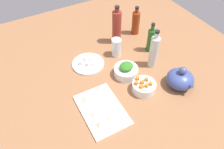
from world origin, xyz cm
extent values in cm
cube|color=#93613E|center=(0.00, 0.00, 1.50)|extent=(190.00, 190.00, 3.00)
cube|color=white|center=(16.23, -15.24, 3.50)|extent=(30.98, 21.38, 1.00)
cylinder|color=white|center=(-19.42, -6.65, 3.60)|extent=(20.34, 20.34, 1.20)
cylinder|color=white|center=(-0.48, 9.69, 5.70)|extent=(14.56, 14.56, 5.40)
cylinder|color=white|center=(15.45, 12.02, 5.78)|extent=(13.41, 13.41, 5.57)
ellipsoid|color=#3B4B8B|center=(22.18, 32.28, 8.04)|extent=(15.84, 15.60, 10.09)
sphere|color=#455183|center=(22.18, 32.28, 14.86)|extent=(4.44, 4.44, 4.44)
cylinder|color=#3B4B8B|center=(28.91, 32.28, 9.30)|extent=(5.38, 2.00, 3.93)
cylinder|color=maroon|center=(-31.39, 21.18, 14.81)|extent=(6.18, 6.18, 23.63)
cylinder|color=maroon|center=(-31.39, 21.18, 28.01)|extent=(2.78, 2.78, 2.76)
cylinder|color=black|center=(-31.39, 21.18, 29.99)|extent=(3.09, 3.09, 1.20)
cylinder|color=#226120|center=(-12.15, 36.17, 11.03)|extent=(4.92, 4.92, 16.07)
cylinder|color=#226120|center=(-12.15, 36.17, 21.01)|extent=(2.21, 2.21, 3.88)
cylinder|color=black|center=(-12.15, 36.17, 23.54)|extent=(2.46, 2.46, 1.20)
cylinder|color=silver|center=(0.65, 28.68, 13.46)|extent=(5.52, 5.52, 20.92)
cylinder|color=silver|center=(0.65, 28.68, 25.92)|extent=(2.48, 2.48, 4.01)
cylinder|color=black|center=(0.65, 28.68, 28.52)|extent=(2.76, 2.76, 1.20)
cylinder|color=maroon|center=(-33.62, 38.38, 11.47)|extent=(5.51, 5.51, 16.94)
cylinder|color=maroon|center=(-33.62, 38.38, 21.57)|extent=(2.48, 2.48, 3.24)
cylinder|color=black|center=(-33.62, 38.38, 23.79)|extent=(2.76, 2.76, 1.20)
cylinder|color=white|center=(-19.00, 13.89, 9.23)|extent=(6.37, 6.37, 12.45)
cube|color=orange|center=(17.01, 8.85, 9.47)|extent=(1.85, 1.85, 1.80)
cube|color=orange|center=(17.67, 14.62, 9.47)|extent=(2.50, 2.50, 1.80)
cube|color=orange|center=(10.89, 10.38, 9.47)|extent=(2.42, 2.42, 1.80)
cube|color=orange|center=(14.73, 10.87, 9.47)|extent=(1.99, 1.99, 1.80)
cube|color=orange|center=(14.00, 14.39, 9.47)|extent=(2.51, 2.51, 1.80)
cube|color=orange|center=(13.51, 7.89, 9.47)|extent=(2.49, 2.49, 1.80)
cube|color=orange|center=(17.71, 11.70, 9.47)|extent=(2.54, 2.54, 1.80)
ellipsoid|color=#317723|center=(-0.48, 9.69, 10.08)|extent=(9.82, 10.43, 3.35)
cube|color=white|center=(-23.17, -6.75, 5.30)|extent=(3.06, 3.06, 2.20)
cube|color=silver|center=(-17.74, -7.35, 5.30)|extent=(2.69, 2.69, 2.20)
cube|color=white|center=(-21.46, -3.48, 5.30)|extent=(2.42, 2.42, 2.20)
cube|color=silver|center=(-20.58, -10.92, 5.30)|extent=(3.08, 3.08, 2.20)
cube|color=white|center=(-16.47, -4.06, 5.30)|extent=(2.86, 2.86, 2.20)
pyramid|color=beige|center=(24.39, -20.38, 5.14)|extent=(5.86, 5.83, 2.29)
pyramid|color=beige|center=(17.83, -20.31, 5.14)|extent=(4.99, 5.24, 2.27)
pyramid|color=beige|center=(23.83, -14.15, 5.35)|extent=(5.90, 5.95, 2.70)
pyramid|color=beige|center=(6.94, -20.68, 5.41)|extent=(5.14, 5.11, 2.82)
camera|label=1|loc=(77.57, -43.32, 100.71)|focal=35.36mm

